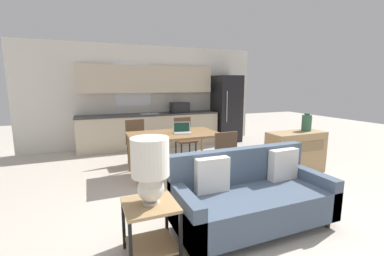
{
  "coord_description": "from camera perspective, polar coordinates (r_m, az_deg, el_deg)",
  "views": [
    {
      "loc": [
        -1.54,
        -2.4,
        1.67
      ],
      "look_at": [
        0.05,
        1.5,
        0.95
      ],
      "focal_mm": 24.0,
      "sensor_mm": 36.0,
      "label": 1
    }
  ],
  "objects": [
    {
      "name": "laptop",
      "position": [
        4.77,
        -2.2,
        -0.51
      ],
      "size": [
        0.37,
        0.32,
        0.2
      ],
      "rotation": [
        0.0,
        0.0,
        -0.22
      ],
      "color": "#B7BABC",
      "rests_on": "dining_table"
    },
    {
      "name": "ground_plane",
      "position": [
        3.31,
        9.62,
        -20.8
      ],
      "size": [
        20.0,
        20.0,
        0.0
      ],
      "primitive_type": "plane",
      "color": "beige"
    },
    {
      "name": "wall_back",
      "position": [
        7.2,
        -9.96,
        7.04
      ],
      "size": [
        6.4,
        0.07,
        2.7
      ],
      "color": "silver",
      "rests_on": "ground_plane"
    },
    {
      "name": "table_lamp",
      "position": [
        2.44,
        -9.26,
        -8.24
      ],
      "size": [
        0.36,
        0.36,
        0.63
      ],
      "color": "silver",
      "rests_on": "side_table"
    },
    {
      "name": "dining_chair_far_right",
      "position": [
        5.76,
        -1.71,
        -1.92
      ],
      "size": [
        0.44,
        0.44,
        0.93
      ],
      "rotation": [
        0.0,
        0.0,
        0.04
      ],
      "color": "brown",
      "rests_on": "ground_plane"
    },
    {
      "name": "dining_chair_near_right",
      "position": [
        4.23,
        6.66,
        -6.28
      ],
      "size": [
        0.44,
        0.44,
        0.93
      ],
      "rotation": [
        0.0,
        0.0,
        3.19
      ],
      "color": "brown",
      "rests_on": "ground_plane"
    },
    {
      "name": "refrigerator",
      "position": [
        7.66,
        7.65,
        4.28
      ],
      "size": [
        0.7,
        0.78,
        1.92
      ],
      "color": "black",
      "rests_on": "ground_plane"
    },
    {
      "name": "kitchen_counter",
      "position": [
        6.96,
        -9.17,
        2.75
      ],
      "size": [
        3.73,
        0.65,
        2.15
      ],
      "color": "beige",
      "rests_on": "ground_plane"
    },
    {
      "name": "dining_chair_far_left",
      "position": [
        5.51,
        -12.16,
        -2.66
      ],
      "size": [
        0.46,
        0.46,
        0.93
      ],
      "rotation": [
        0.0,
        0.0,
        0.09
      ],
      "color": "brown",
      "rests_on": "ground_plane"
    },
    {
      "name": "dining_table",
      "position": [
        4.76,
        -4.05,
        -1.88
      ],
      "size": [
        1.64,
        0.97,
        0.78
      ],
      "color": "olive",
      "rests_on": "ground_plane"
    },
    {
      "name": "couch",
      "position": [
        3.23,
        12.81,
        -14.69
      ],
      "size": [
        1.86,
        0.8,
        0.89
      ],
      "color": "#3D2D1E",
      "rests_on": "ground_plane"
    },
    {
      "name": "side_table",
      "position": [
        2.65,
        -9.22,
        -19.71
      ],
      "size": [
        0.49,
        0.49,
        0.56
      ],
      "color": "tan",
      "rests_on": "ground_plane"
    },
    {
      "name": "credenza",
      "position": [
        5.29,
        22.0,
        -5.02
      ],
      "size": [
        1.12,
        0.46,
        0.78
      ],
      "color": "tan",
      "rests_on": "ground_plane"
    },
    {
      "name": "vase",
      "position": [
        5.4,
        24.12,
        1.09
      ],
      "size": [
        0.18,
        0.18,
        0.34
      ],
      "color": "#336047",
      "rests_on": "credenza"
    }
  ]
}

